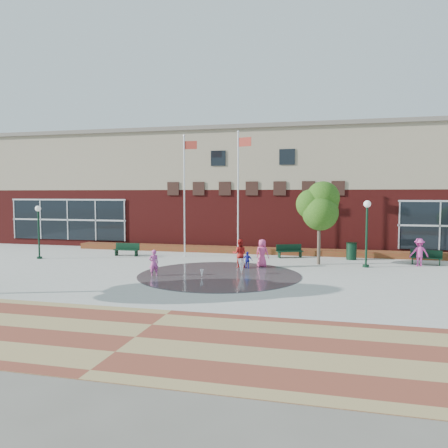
% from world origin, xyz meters
% --- Properties ---
extents(ground, '(120.00, 120.00, 0.00)m').
position_xyz_m(ground, '(0.00, 0.00, 0.00)').
color(ground, '#666056').
rests_on(ground, ground).
extents(plaza_concrete, '(46.00, 18.00, 0.01)m').
position_xyz_m(plaza_concrete, '(0.00, 4.00, 0.00)').
color(plaza_concrete, '#A8A8A0').
rests_on(plaza_concrete, ground).
extents(paver_band, '(46.00, 6.00, 0.01)m').
position_xyz_m(paver_band, '(0.00, -7.00, 0.00)').
color(paver_band, brown).
rests_on(paver_band, ground).
extents(splash_pad, '(8.40, 8.40, 0.01)m').
position_xyz_m(splash_pad, '(0.00, 3.00, 0.00)').
color(splash_pad, '#383A3D').
rests_on(splash_pad, ground).
extents(library_building, '(44.40, 10.40, 9.20)m').
position_xyz_m(library_building, '(0.00, 17.48, 4.64)').
color(library_building, '#5A1413').
rests_on(library_building, ground).
extents(flower_bed, '(26.00, 1.20, 0.40)m').
position_xyz_m(flower_bed, '(0.00, 11.60, 0.00)').
color(flower_bed, '#A10A18').
rests_on(flower_bed, ground).
extents(flagpole_left, '(0.95, 0.16, 8.12)m').
position_xyz_m(flagpole_left, '(-3.89, 9.02, 4.52)').
color(flagpole_left, white).
rests_on(flagpole_left, ground).
extents(flagpole_right, '(0.99, 0.36, 8.28)m').
position_xyz_m(flagpole_right, '(-0.28, 9.18, 4.63)').
color(flagpole_right, white).
rests_on(flagpole_right, ground).
extents(lamp_left, '(0.36, 0.36, 3.44)m').
position_xyz_m(lamp_left, '(-12.75, 5.80, 2.14)').
color(lamp_left, black).
rests_on(lamp_left, ground).
extents(lamp_right, '(0.41, 0.41, 3.84)m').
position_xyz_m(lamp_right, '(7.54, 7.35, 2.38)').
color(lamp_right, black).
rests_on(lamp_right, ground).
extents(bench_left, '(1.74, 0.52, 0.87)m').
position_xyz_m(bench_left, '(-7.85, 8.33, 0.28)').
color(bench_left, black).
rests_on(bench_left, ground).
extents(bench_mid, '(1.79, 1.16, 0.88)m').
position_xyz_m(bench_mid, '(2.96, 10.14, 0.28)').
color(bench_mid, black).
rests_on(bench_mid, ground).
extents(bench_right, '(1.82, 0.88, 0.88)m').
position_xyz_m(bench_right, '(11.06, 9.12, 0.28)').
color(bench_right, black).
rests_on(bench_right, ground).
extents(trash_can, '(0.68, 0.68, 1.11)m').
position_xyz_m(trash_can, '(6.86, 10.16, 0.56)').
color(trash_can, black).
rests_on(trash_can, ground).
extents(tree_mid, '(2.78, 2.78, 4.68)m').
position_xyz_m(tree_mid, '(4.88, 7.73, 3.41)').
color(tree_mid, '#40342A').
rests_on(tree_mid, ground).
extents(water_jet_a, '(0.41, 0.41, 0.80)m').
position_xyz_m(water_jet_a, '(1.07, 3.47, 0.00)').
color(water_jet_a, white).
rests_on(water_jet_a, ground).
extents(water_jet_b, '(0.18, 0.18, 0.40)m').
position_xyz_m(water_jet_b, '(-0.69, 2.14, 0.00)').
color(water_jet_b, white).
rests_on(water_jet_b, ground).
extents(child_splash, '(0.59, 0.57, 1.36)m').
position_xyz_m(child_splash, '(-3.22, 2.03, 0.68)').
color(child_splash, '#C9479A').
rests_on(child_splash, ground).
extents(adult_red, '(0.89, 0.74, 1.64)m').
position_xyz_m(adult_red, '(0.54, 5.49, 0.82)').
color(adult_red, red).
rests_on(adult_red, ground).
extents(adult_pink, '(0.90, 0.72, 1.62)m').
position_xyz_m(adult_pink, '(1.75, 6.05, 0.81)').
color(adult_pink, '#E54684').
rests_on(adult_pink, ground).
extents(child_blue, '(0.60, 0.31, 0.98)m').
position_xyz_m(child_blue, '(1.05, 5.24, 0.49)').
color(child_blue, '#2223A3').
rests_on(child_blue, ground).
extents(person_bench, '(1.14, 0.76, 1.64)m').
position_xyz_m(person_bench, '(10.56, 8.48, 0.82)').
color(person_bench, '#EA41A9').
rests_on(person_bench, ground).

